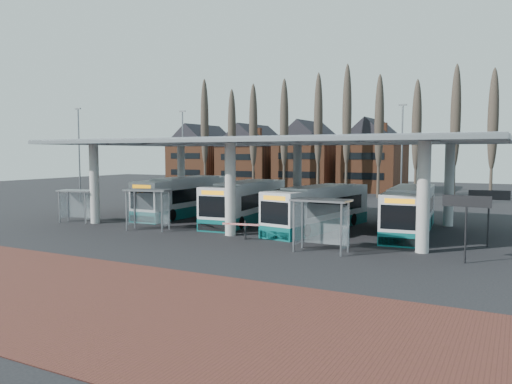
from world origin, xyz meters
The scene contains 18 objects.
ground centered at (0.00, 0.00, 0.00)m, with size 140.00×140.00×0.00m, color black.
brick_strip centered at (0.00, -12.00, 0.01)m, with size 70.00×10.00×0.03m, color #4F251F.
station_canopy centered at (0.00, 8.00, 5.68)m, with size 32.00×16.00×6.34m.
poplar_row centered at (0.00, 33.00, 8.78)m, with size 45.10×1.10×14.50m.
townhouse_row centered at (-15.75, 44.00, 5.94)m, with size 36.80×10.30×12.25m.
lamp_post_a centered at (-18.00, 22.00, 5.34)m, with size 0.80×0.16×10.17m.
lamp_post_b centered at (6.00, 26.00, 5.34)m, with size 0.80×0.16×10.17m.
lamp_post_d centered at (-26.00, 14.00, 5.34)m, with size 0.80×0.16×10.17m.
bus_0 centered at (-8.80, 9.96, 1.54)m, with size 2.70×11.81×3.27m.
bus_1 centered at (-2.19, 8.62, 1.49)m, with size 3.52×11.53×3.15m.
bus_2 centered at (4.17, 7.66, 1.44)m, with size 4.02×11.21×3.05m.
bus_3 centered at (10.12, 8.96, 1.46)m, with size 3.30×11.32×3.10m.
shelter_0 centered at (-13.70, 2.36, 1.81)m, with size 2.90×1.87×2.49m.
shelter_1 centered at (-6.23, 1.88, 2.07)m, with size 3.34×2.24×2.84m.
shelter_2 centered at (7.12, 0.25, 2.09)m, with size 3.11×1.57×2.88m.
info_sign_0 centered at (14.29, 0.78, 2.78)m, with size 2.23×0.25×3.31m.
info_sign_1 centered at (15.03, 5.88, 2.72)m, with size 2.15×0.60×3.25m.
barrier centered at (1.63, 1.13, 0.92)m, with size 2.34×0.86×1.18m.
Camera 1 is at (16.47, -25.12, 5.39)m, focal length 35.00 mm.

